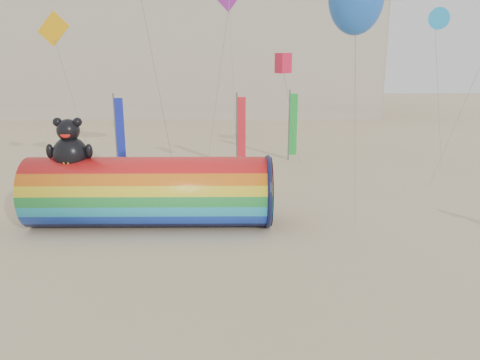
{
  "coord_description": "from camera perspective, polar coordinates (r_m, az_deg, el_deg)",
  "views": [
    {
      "loc": [
        0.3,
        -17.83,
        7.55
      ],
      "look_at": [
        0.5,
        1.5,
        2.4
      ],
      "focal_mm": 35.0,
      "sensor_mm": 36.0,
      "label": 1
    }
  ],
  "objects": [
    {
      "name": "windsock_assembly",
      "position": [
        21.54,
        -10.93,
        -1.21
      ],
      "size": [
        10.92,
        3.33,
        5.03
      ],
      "color": "red",
      "rests_on": "ground"
    },
    {
      "name": "festival_banners",
      "position": [
        32.5,
        -2.46,
        6.2
      ],
      "size": [
        12.52,
        3.46,
        5.2
      ],
      "color": "#59595E",
      "rests_on": "ground"
    },
    {
      "name": "hotel_building",
      "position": [
        65.02,
        -12.03,
        17.03
      ],
      "size": [
        60.4,
        15.4,
        20.6
      ],
      "color": "#B7AD99",
      "rests_on": "ground"
    },
    {
      "name": "ground",
      "position": [
        19.37,
        -1.45,
        -8.03
      ],
      "size": [
        160.0,
        160.0,
        0.0
      ],
      "primitive_type": "plane",
      "color": "#CCB58C",
      "rests_on": "ground"
    }
  ]
}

